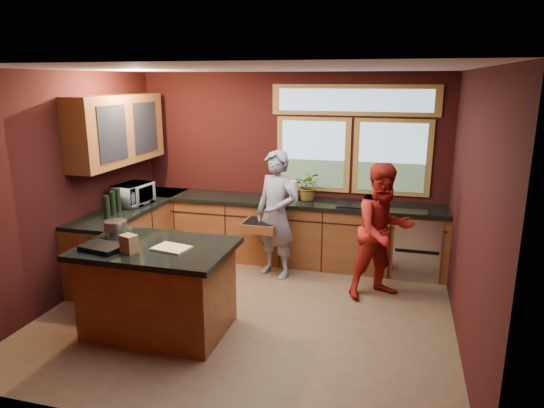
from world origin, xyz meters
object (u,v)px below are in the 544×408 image
at_px(island, 159,288).
at_px(cutting_board, 171,248).
at_px(person_grey, 276,215).
at_px(stock_pot, 116,229).
at_px(person_red, 383,231).

distance_m(island, cutting_board, 0.52).
distance_m(island, person_grey, 1.98).
bearing_deg(stock_pot, person_grey, 49.96).
height_order(island, person_grey, person_grey).
bearing_deg(stock_pot, cutting_board, -14.93).
distance_m(cutting_board, stock_pot, 0.78).
bearing_deg(person_red, person_grey, 133.43).
bearing_deg(cutting_board, person_grey, 71.45).
height_order(island, person_red, person_red).
distance_m(person_red, stock_pot, 3.07).
bearing_deg(island, cutting_board, -14.04).
xyz_separation_m(cutting_board, stock_pot, (-0.75, 0.20, 0.08)).
bearing_deg(cutting_board, stock_pot, 165.07).
bearing_deg(stock_pot, person_red, 25.65).
height_order(person_grey, cutting_board, person_grey).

